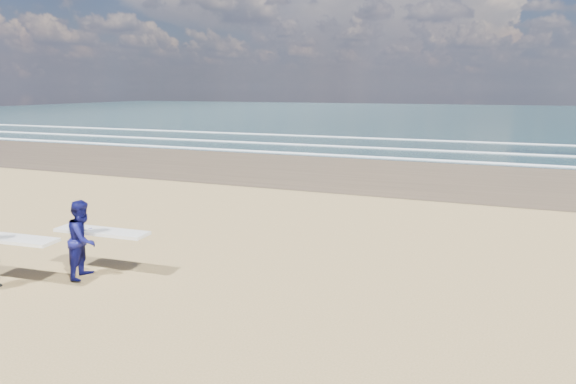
% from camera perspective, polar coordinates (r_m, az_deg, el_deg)
% --- Properties ---
extents(surfer_far, '(2.23, 1.16, 1.72)m').
position_cam_1_polar(surfer_far, '(12.03, -21.63, -4.81)').
color(surfer_far, '#0E0F4F').
rests_on(surfer_far, ground).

